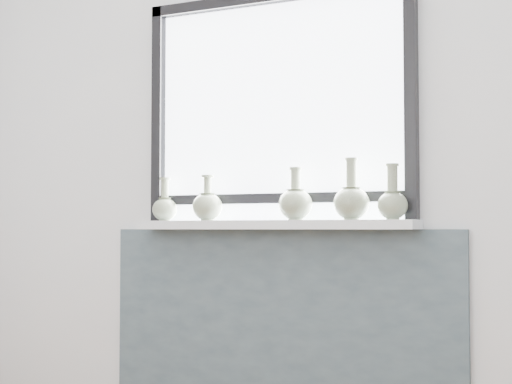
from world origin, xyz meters
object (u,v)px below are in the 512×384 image
at_px(vase_e, 392,202).
at_px(vase_d, 351,200).
at_px(windowsill, 271,225).
at_px(vase_c, 295,202).
at_px(vase_a, 165,207).
at_px(vase_b, 207,205).

bearing_deg(vase_e, vase_d, -179.59).
bearing_deg(vase_d, windowsill, 176.56).
bearing_deg(vase_e, vase_c, 179.90).
bearing_deg(windowsill, vase_a, 179.62).
xyz_separation_m(vase_b, vase_e, (0.87, -0.00, 0.00)).
relative_size(windowsill, vase_b, 6.27).
distance_m(vase_a, vase_c, 0.69).
bearing_deg(vase_b, vase_c, -0.05).
xyz_separation_m(windowsill, vase_c, (0.13, -0.02, 0.10)).
relative_size(vase_a, vase_d, 0.79).
height_order(vase_d, vase_e, vase_d).
height_order(vase_a, vase_e, vase_e).
bearing_deg(windowsill, vase_d, -3.44).
distance_m(windowsill, vase_e, 0.57).
distance_m(vase_d, vase_e, 0.18).
height_order(windowsill, vase_c, vase_c).
distance_m(windowsill, vase_d, 0.40).
height_order(vase_a, vase_b, vase_b).
distance_m(vase_a, vase_e, 1.12).
xyz_separation_m(windowsill, vase_a, (-0.56, 0.00, 0.09)).
relative_size(windowsill, vase_e, 5.68).
height_order(vase_a, vase_c, vase_c).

